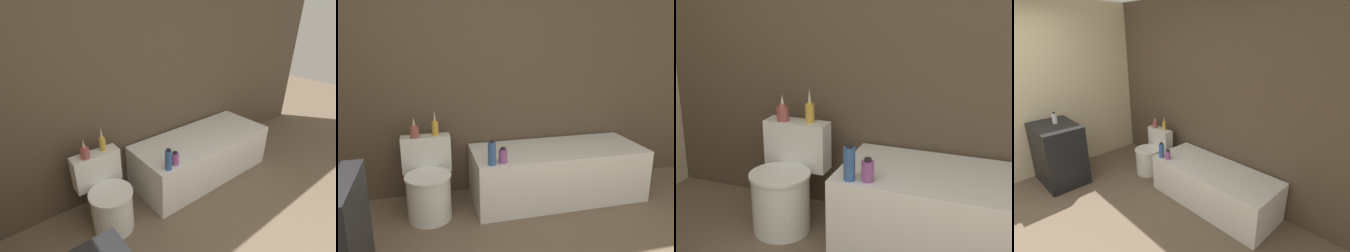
% 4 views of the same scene
% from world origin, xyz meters
% --- Properties ---
extents(wall_back_tiled, '(6.40, 0.06, 2.60)m').
position_xyz_m(wall_back_tiled, '(0.00, 2.42, 1.30)').
color(wall_back_tiled, brown).
rests_on(wall_back_tiled, ground_plane).
extents(bathtub, '(1.65, 0.67, 0.51)m').
position_xyz_m(bathtub, '(0.75, 2.03, 0.26)').
color(bathtub, white).
rests_on(bathtub, ground).
extents(toilet, '(0.44, 0.53, 0.68)m').
position_xyz_m(toilet, '(-0.48, 1.99, 0.29)').
color(toilet, white).
rests_on(toilet, ground).
extents(vase_gold, '(0.08, 0.08, 0.18)m').
position_xyz_m(vase_gold, '(-0.57, 2.16, 0.74)').
color(vase_gold, '#994C47').
rests_on(vase_gold, toilet).
extents(vase_silver, '(0.06, 0.06, 0.23)m').
position_xyz_m(vase_silver, '(-0.39, 2.19, 0.75)').
color(vase_silver, gold).
rests_on(vase_silver, toilet).
extents(shampoo_bottle_tall, '(0.07, 0.07, 0.22)m').
position_xyz_m(shampoo_bottle_tall, '(0.05, 1.76, 0.61)').
color(shampoo_bottle_tall, '#335999').
rests_on(shampoo_bottle_tall, bathtub).
extents(shampoo_bottle_short, '(0.07, 0.07, 0.14)m').
position_xyz_m(shampoo_bottle_short, '(0.15, 1.79, 0.57)').
color(shampoo_bottle_short, '#8C4C8C').
rests_on(shampoo_bottle_short, bathtub).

